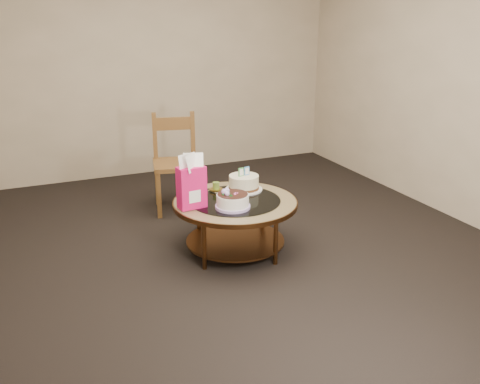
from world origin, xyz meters
name	(u,v)px	position (x,y,z in m)	size (l,w,h in m)	color
ground	(235,251)	(0.00, 0.00, 0.00)	(5.00, 5.00, 0.00)	black
room_walls	(235,64)	(0.00, 0.00, 1.54)	(4.52, 5.02, 2.61)	#BAA68D
coffee_table	(235,209)	(0.00, 0.00, 0.38)	(1.02, 1.02, 0.46)	#543118
decorated_cake	(232,202)	(-0.09, -0.16, 0.51)	(0.28, 0.28, 0.16)	#BA9DDF
cream_cake	(244,183)	(0.17, 0.20, 0.52)	(0.32, 0.32, 0.20)	white
gift_bag	(191,182)	(-0.37, -0.02, 0.67)	(0.22, 0.17, 0.43)	#ED166D
pillar_candle	(216,188)	(-0.06, 0.27, 0.49)	(0.13, 0.13, 0.09)	#E7C45F
dining_chair	(176,162)	(-0.14, 1.16, 0.49)	(0.53, 0.53, 0.96)	brown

